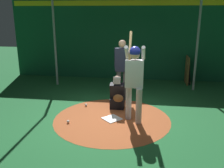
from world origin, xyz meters
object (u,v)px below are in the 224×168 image
object	(u,v)px
baseball_1	(86,105)
baseball_0	(68,122)
catcher	(117,96)
umpire	(122,66)
home_plate	(112,119)
bat_rack	(187,70)
batter	(134,76)

from	to	relation	value
baseball_1	baseball_0	bearing A→B (deg)	-8.00
catcher	umpire	distance (m)	1.08
home_plate	bat_rack	world-z (taller)	bat_rack
home_plate	baseball_0	xyz separation A→B (m)	(0.41, -1.06, 0.03)
home_plate	batter	distance (m)	1.29
catcher	baseball_1	distance (m)	0.99
batter	bat_rack	bearing A→B (deg)	155.04
bat_rack	baseball_1	xyz separation A→B (m)	(3.20, -3.31, -0.45)
batter	umpire	world-z (taller)	batter
home_plate	baseball_1	distance (m)	1.19
catcher	baseball_1	xyz separation A→B (m)	(-0.01, -0.93, -0.34)
umpire	baseball_0	xyz separation A→B (m)	(2.02, -1.15, -1.02)
catcher	bat_rack	bearing A→B (deg)	143.47
catcher	baseball_0	world-z (taller)	catcher
umpire	bat_rack	xyz separation A→B (m)	(-2.37, 2.33, -0.57)
catcher	umpire	size ratio (longest dim) A/B	0.52
batter	baseball_1	bearing A→B (deg)	-119.56
baseball_0	baseball_1	xyz separation A→B (m)	(-1.19, 0.17, 0.00)
catcher	baseball_1	size ratio (longest dim) A/B	13.13
bat_rack	catcher	bearing A→B (deg)	-36.53
umpire	bat_rack	size ratio (longest dim) A/B	1.59
batter	baseball_1	distance (m)	2.01
catcher	bat_rack	size ratio (longest dim) A/B	0.82
batter	baseball_0	world-z (taller)	batter
bat_rack	home_plate	bearing A→B (deg)	-31.25
home_plate	baseball_1	world-z (taller)	baseball_1
bat_rack	baseball_0	world-z (taller)	bat_rack
catcher	baseball_1	world-z (taller)	catcher
bat_rack	baseball_0	size ratio (longest dim) A/B	15.95
baseball_1	batter	bearing A→B (deg)	60.44
umpire	baseball_1	size ratio (longest dim) A/B	25.31
bat_rack	baseball_0	bearing A→B (deg)	-38.35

